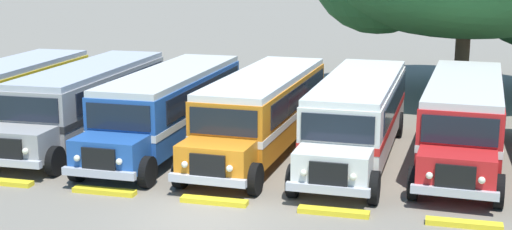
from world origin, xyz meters
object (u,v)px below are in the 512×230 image
Objects in this scene: parked_bus_slot_0 at (6,95)px; parked_bus_slot_5 at (464,115)px; parked_bus_slot_3 at (263,109)px; parked_bus_slot_4 at (358,113)px; parked_bus_slot_2 at (170,105)px; parked_bus_slot_1 at (89,98)px.

parked_bus_slot_5 is (17.70, 0.89, 0.00)m from parked_bus_slot_0.
parked_bus_slot_0 is 1.00× the size of parked_bus_slot_3.
parked_bus_slot_0 is 1.00× the size of parked_bus_slot_4.
parked_bus_slot_0 and parked_bus_slot_3 have the same top height.
parked_bus_slot_4 is at bearing 92.77° from parked_bus_slot_2.
parked_bus_slot_0 is at bearing -87.60° from parked_bus_slot_4.
parked_bus_slot_0 is 1.00× the size of parked_bus_slot_5.
parked_bus_slot_0 is 17.72m from parked_bus_slot_5.
parked_bus_slot_0 is 3.53m from parked_bus_slot_1.
parked_bus_slot_2 is at bearing -84.72° from parked_bus_slot_3.
parked_bus_slot_2 is 1.00× the size of parked_bus_slot_4.
parked_bus_slot_4 is at bearing 88.81° from parked_bus_slot_1.
parked_bus_slot_0 is 10.61m from parked_bus_slot_3.
parked_bus_slot_1 and parked_bus_slot_3 have the same top height.
parked_bus_slot_4 is (10.55, -0.04, 0.00)m from parked_bus_slot_1.
parked_bus_slot_4 is (7.02, 0.27, 0.00)m from parked_bus_slot_2.
parked_bus_slot_3 is at bearing 88.03° from parked_bus_slot_1.
parked_bus_slot_0 is at bearing -89.54° from parked_bus_slot_2.
parked_bus_slot_4 is at bearing -77.08° from parked_bus_slot_5.
parked_bus_slot_1 and parked_bus_slot_4 have the same top height.
parked_bus_slot_5 is (7.09, 0.71, 0.00)m from parked_bus_slot_3.
parked_bus_slot_2 is at bearing -86.44° from parked_bus_slot_4.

